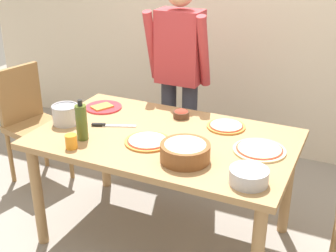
% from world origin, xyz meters
% --- Properties ---
extents(ground, '(8.00, 8.00, 0.00)m').
position_xyz_m(ground, '(0.00, 0.00, 0.00)').
color(ground, gray).
extents(wall_back, '(5.60, 0.10, 2.60)m').
position_xyz_m(wall_back, '(0.00, 1.60, 1.30)').
color(wall_back, beige).
rests_on(wall_back, ground).
extents(dining_table, '(1.60, 0.96, 0.76)m').
position_xyz_m(dining_table, '(0.00, 0.00, 0.67)').
color(dining_table, '#A37A4C').
rests_on(dining_table, ground).
extents(person_cook, '(0.49, 0.25, 1.62)m').
position_xyz_m(person_cook, '(-0.23, 0.76, 0.94)').
color(person_cook, '#2D2D38').
rests_on(person_cook, ground).
extents(chair_wooden_left, '(0.48, 0.48, 0.95)m').
position_xyz_m(chair_wooden_left, '(-1.32, 0.26, 0.54)').
color(chair_wooden_left, olive).
rests_on(chair_wooden_left, ground).
extents(pizza_raw_on_board, '(0.31, 0.31, 0.02)m').
position_xyz_m(pizza_raw_on_board, '(0.58, 0.05, 0.77)').
color(pizza_raw_on_board, beige).
rests_on(pizza_raw_on_board, dining_table).
extents(pizza_cooked_on_tray, '(0.28, 0.28, 0.02)m').
position_xyz_m(pizza_cooked_on_tray, '(-0.06, -0.12, 0.77)').
color(pizza_cooked_on_tray, '#C67A33').
rests_on(pizza_cooked_on_tray, dining_table).
extents(pizza_second_cooked, '(0.25, 0.25, 0.02)m').
position_xyz_m(pizza_second_cooked, '(0.30, 0.29, 0.77)').
color(pizza_second_cooked, '#C67A33').
rests_on(pizza_second_cooked, dining_table).
extents(plate_with_slice, '(0.26, 0.26, 0.02)m').
position_xyz_m(plate_with_slice, '(-0.60, 0.24, 0.77)').
color(plate_with_slice, red).
rests_on(plate_with_slice, dining_table).
extents(popcorn_bowl, '(0.28, 0.28, 0.11)m').
position_xyz_m(popcorn_bowl, '(0.24, -0.23, 0.82)').
color(popcorn_bowl, brown).
rests_on(popcorn_bowl, dining_table).
extents(mixing_bowl_steel, '(0.20, 0.20, 0.08)m').
position_xyz_m(mixing_bowl_steel, '(0.62, -0.32, 0.80)').
color(mixing_bowl_steel, '#B7B7BC').
rests_on(mixing_bowl_steel, dining_table).
extents(small_sauce_bowl, '(0.11, 0.11, 0.06)m').
position_xyz_m(small_sauce_bowl, '(-0.02, 0.32, 0.79)').
color(small_sauce_bowl, '#4C2D1E').
rests_on(small_sauce_bowl, dining_table).
extents(olive_oil_bottle, '(0.07, 0.07, 0.26)m').
position_xyz_m(olive_oil_bottle, '(-0.44, -0.25, 0.87)').
color(olive_oil_bottle, '#47561E').
rests_on(olive_oil_bottle, dining_table).
extents(steel_pot, '(0.17, 0.17, 0.13)m').
position_xyz_m(steel_pot, '(-0.67, -0.10, 0.83)').
color(steel_pot, '#B7B7BC').
rests_on(steel_pot, dining_table).
extents(cup_orange, '(0.07, 0.07, 0.08)m').
position_xyz_m(cup_orange, '(-0.43, -0.37, 0.80)').
color(cup_orange, orange).
rests_on(cup_orange, dining_table).
extents(chef_knife, '(0.28, 0.14, 0.02)m').
position_xyz_m(chef_knife, '(-0.40, -0.02, 0.77)').
color(chef_knife, silver).
rests_on(chef_knife, dining_table).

